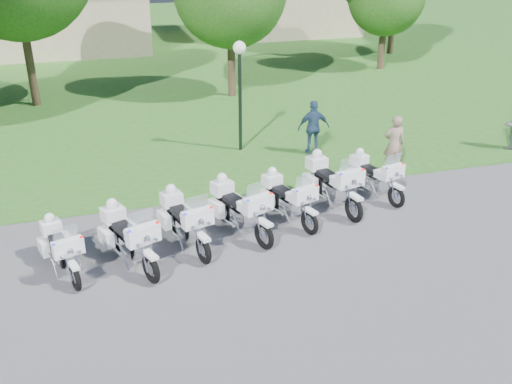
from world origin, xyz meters
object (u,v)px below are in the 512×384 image
object	(u,v)px
motorcycle_3	(239,207)
motorcycle_4	(287,198)
bystander_a	(394,144)
lamp_post	(240,69)
motorcycle_1	(129,236)
motorcycle_6	(374,175)
motorcycle_5	(332,182)
bystander_b	(512,125)
bystander_c	(314,128)
motorcycle_2	(185,220)
motorcycle_0	(61,248)

from	to	relation	value
motorcycle_3	motorcycle_4	bearing A→B (deg)	172.18
motorcycle_4	bystander_a	world-z (taller)	bystander_a
motorcycle_3	lamp_post	xyz separation A→B (m)	(1.58, 5.86, 2.21)
motorcycle_1	motorcycle_6	xyz separation A→B (m)	(7.27, 1.82, -0.06)
motorcycle_5	lamp_post	size ratio (longest dim) A/B	0.68
motorcycle_3	lamp_post	size ratio (longest dim) A/B	0.63
bystander_b	bystander_c	distance (m)	7.14
motorcycle_1	bystander_b	xyz separation A→B (m)	(13.78, 4.04, 0.18)
motorcycle_5	motorcycle_2	bearing A→B (deg)	2.54
bystander_a	motorcycle_4	bearing A→B (deg)	38.57
motorcycle_4	motorcycle_5	xyz separation A→B (m)	(1.48, 0.46, 0.08)
motorcycle_6	bystander_a	bearing A→B (deg)	-148.23
motorcycle_0	motorcycle_2	bearing A→B (deg)	170.97
motorcycle_3	bystander_b	size ratio (longest dim) A/B	1.37
motorcycle_4	bystander_c	bearing A→B (deg)	-136.41
motorcycle_3	bystander_c	size ratio (longest dim) A/B	1.27
lamp_post	bystander_b	bearing A→B (deg)	-15.30
motorcycle_5	bystander_c	xyz separation A→B (m)	(1.02, 4.02, 0.22)
lamp_post	bystander_a	distance (m)	5.72
motorcycle_2	motorcycle_3	size ratio (longest dim) A/B	0.99
motorcycle_0	lamp_post	world-z (taller)	lamp_post
motorcycle_2	motorcycle_5	size ratio (longest dim) A/B	0.93
motorcycle_6	bystander_b	world-z (taller)	bystander_b
motorcycle_0	bystander_c	bearing A→B (deg)	-164.07
bystander_a	motorcycle_2	bearing A→B (deg)	32.47
motorcycle_1	motorcycle_6	distance (m)	7.49
motorcycle_2	motorcycle_3	xyz separation A→B (m)	(1.47, 0.24, 0.02)
motorcycle_0	bystander_b	world-z (taller)	bystander_b
motorcycle_3	motorcycle_0	bearing A→B (deg)	-11.53
motorcycle_2	bystander_c	size ratio (longest dim) A/B	1.26
motorcycle_2	bystander_b	size ratio (longest dim) A/B	1.36
motorcycle_6	bystander_c	xyz separation A→B (m)	(-0.48, 3.71, 0.31)
motorcycle_5	bystander_a	size ratio (longest dim) A/B	1.39
motorcycle_2	motorcycle_5	xyz separation A→B (m)	(4.37, 1.02, 0.05)
motorcycle_3	motorcycle_5	distance (m)	3.01
motorcycle_5	bystander_a	distance (m)	3.44
motorcycle_2	motorcycle_6	xyz separation A→B (m)	(5.86, 1.33, -0.05)
bystander_c	bystander_b	bearing A→B (deg)	172.46
motorcycle_4	bystander_a	distance (m)	4.96
motorcycle_0	motorcycle_5	bearing A→B (deg)	173.83
motorcycle_5	motorcycle_1	bearing A→B (deg)	4.11
motorcycle_6	bystander_a	distance (m)	2.09
motorcycle_2	motorcycle_4	bearing A→B (deg)	176.07
motorcycle_3	motorcycle_2	bearing A→B (deg)	-10.84
motorcycle_0	lamp_post	bearing A→B (deg)	-149.83
motorcycle_0	motorcycle_3	bearing A→B (deg)	171.32
motorcycle_2	motorcycle_4	size ratio (longest dim) A/B	1.06
motorcycle_3	lamp_post	world-z (taller)	lamp_post
motorcycle_2	motorcycle_5	bearing A→B (deg)	178.27
motorcycle_4	bystander_b	bearing A→B (deg)	-179.78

